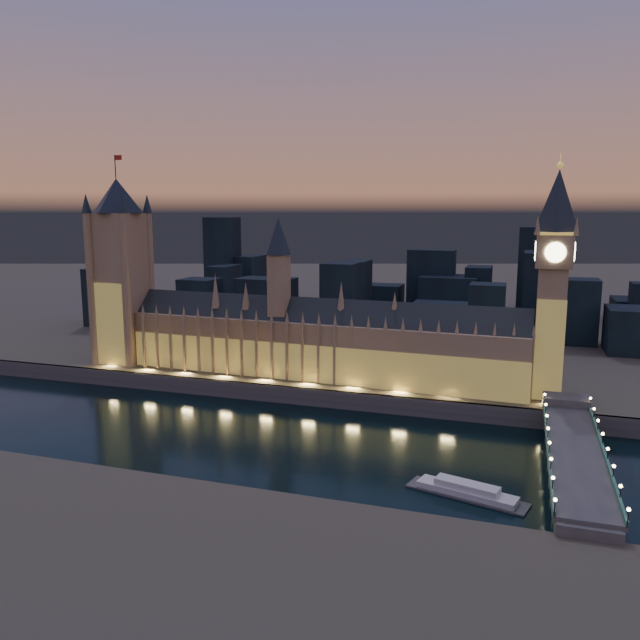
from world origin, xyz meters
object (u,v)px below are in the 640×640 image
(elizabeth_tower, at_px, (554,265))
(westminster_bridge, at_px, (573,457))
(victoria_tower, at_px, (120,262))
(river_boat, at_px, (467,491))
(palace_of_westminster, at_px, (316,341))

(elizabeth_tower, xyz_separation_m, westminster_bridge, (7.41, -65.37, -60.37))
(victoria_tower, bearing_deg, westminster_bridge, -16.17)
(victoria_tower, relative_size, elizabeth_tower, 1.05)
(westminster_bridge, distance_m, river_boat, 44.22)
(westminster_bridge, height_order, river_boat, westminster_bridge)
(palace_of_westminster, height_order, victoria_tower, victoria_tower)
(palace_of_westminster, relative_size, westminster_bridge, 1.79)
(victoria_tower, xyz_separation_m, elizabeth_tower, (218.00, 0.00, 3.96))
(palace_of_westminster, xyz_separation_m, river_boat, (82.00, -94.36, -24.81))
(river_boat, bearing_deg, elizabeth_tower, 74.88)
(westminster_bridge, bearing_deg, victoria_tower, 163.83)
(westminster_bridge, relative_size, river_boat, 2.88)
(westminster_bridge, xyz_separation_m, river_boat, (-32.94, -29.16, -4.43))
(palace_of_westminster, bearing_deg, river_boat, -49.01)
(elizabeth_tower, bearing_deg, victoria_tower, -180.00)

